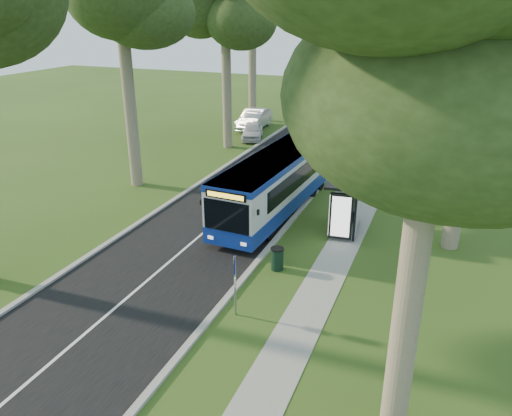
{
  "coord_description": "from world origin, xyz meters",
  "views": [
    {
      "loc": [
        6.84,
        -16.05,
        10.08
      ],
      "look_at": [
        -0.88,
        3.42,
        1.6
      ],
      "focal_mm": 35.0,
      "sensor_mm": 36.0,
      "label": 1
    }
  ],
  "objects_px": {
    "bus_stop_sign": "(235,279)",
    "car_white": "(252,131)",
    "bus": "(278,182)",
    "litter_bin": "(277,259)",
    "car_silver": "(254,119)",
    "bus_shelter": "(346,197)"
  },
  "relations": [
    {
      "from": "bus_stop_sign",
      "to": "litter_bin",
      "type": "relative_size",
      "value": 2.39
    },
    {
      "from": "car_silver",
      "to": "bus_stop_sign",
      "type": "bearing_deg",
      "value": -71.85
    },
    {
      "from": "bus",
      "to": "litter_bin",
      "type": "distance_m",
      "value": 6.6
    },
    {
      "from": "bus",
      "to": "litter_bin",
      "type": "bearing_deg",
      "value": -67.51
    },
    {
      "from": "bus_stop_sign",
      "to": "bus_shelter",
      "type": "relative_size",
      "value": 0.72
    },
    {
      "from": "bus_shelter",
      "to": "car_silver",
      "type": "bearing_deg",
      "value": 116.53
    },
    {
      "from": "bus_shelter",
      "to": "litter_bin",
      "type": "xyz_separation_m",
      "value": [
        -1.78,
        -4.54,
        -1.35
      ]
    },
    {
      "from": "car_white",
      "to": "bus_stop_sign",
      "type": "bearing_deg",
      "value": -87.27
    },
    {
      "from": "litter_bin",
      "to": "car_white",
      "type": "xyz_separation_m",
      "value": [
        -9.14,
        19.88,
        0.18
      ]
    },
    {
      "from": "bus_stop_sign",
      "to": "car_white",
      "type": "height_order",
      "value": "bus_stop_sign"
    },
    {
      "from": "bus_shelter",
      "to": "litter_bin",
      "type": "relative_size",
      "value": 3.31
    },
    {
      "from": "bus",
      "to": "bus_stop_sign",
      "type": "height_order",
      "value": "bus"
    },
    {
      "from": "bus",
      "to": "car_silver",
      "type": "xyz_separation_m",
      "value": [
        -8.2,
        17.23,
        -0.72
      ]
    },
    {
      "from": "litter_bin",
      "to": "car_white",
      "type": "distance_m",
      "value": 21.88
    },
    {
      "from": "bus_stop_sign",
      "to": "bus_shelter",
      "type": "distance_m",
      "value": 8.43
    },
    {
      "from": "bus",
      "to": "car_white",
      "type": "xyz_separation_m",
      "value": [
        -6.99,
        13.74,
        -0.91
      ]
    },
    {
      "from": "car_silver",
      "to": "bus_shelter",
      "type": "bearing_deg",
      "value": -59.53
    },
    {
      "from": "litter_bin",
      "to": "bus",
      "type": "bearing_deg",
      "value": 109.35
    },
    {
      "from": "bus",
      "to": "car_white",
      "type": "distance_m",
      "value": 15.44
    },
    {
      "from": "bus_stop_sign",
      "to": "bus_shelter",
      "type": "height_order",
      "value": "bus_shelter"
    },
    {
      "from": "bus_shelter",
      "to": "car_silver",
      "type": "relative_size",
      "value": 0.62
    },
    {
      "from": "bus",
      "to": "bus_stop_sign",
      "type": "distance_m",
      "value": 9.95
    }
  ]
}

